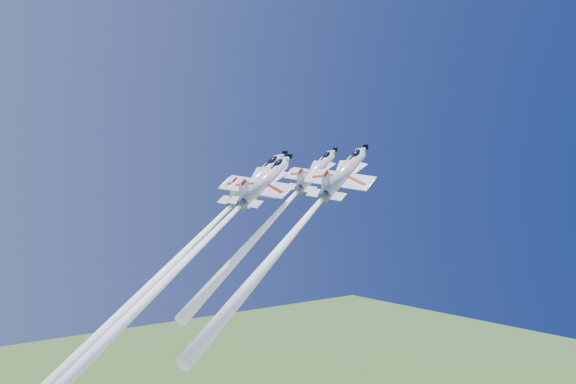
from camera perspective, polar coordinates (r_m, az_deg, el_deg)
jet_lead at (r=96.95m, az=-1.05°, el=-2.03°), size 33.05×16.25×30.38m
jet_left at (r=86.76m, az=-10.93°, el=-6.99°), size 49.69×24.16×47.53m
jet_right at (r=87.27m, az=1.03°, el=-3.01°), size 36.41×17.92×33.30m
jet_slot at (r=79.82m, az=-10.45°, el=-7.38°), size 45.66×22.16×44.61m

